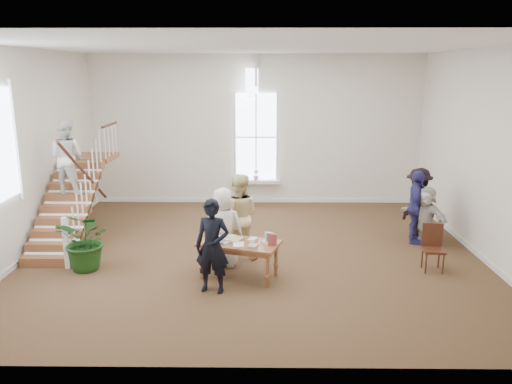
{
  "coord_description": "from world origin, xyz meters",
  "views": [
    {
      "loc": [
        0.17,
        -10.64,
        4.01
      ],
      "look_at": [
        0.05,
        0.4,
        1.32
      ],
      "focal_mm": 35.0,
      "sensor_mm": 36.0,
      "label": 1
    }
  ],
  "objects_px": {
    "library_table": "(238,246)",
    "woman_cluster_b": "(418,203)",
    "woman_cluster_c": "(426,217)",
    "floor_plant": "(87,240)",
    "elderly_woman": "(223,227)",
    "police_officer": "(212,246)",
    "person_yellow": "(239,216)",
    "woman_cluster_a": "(416,207)",
    "side_chair": "(433,245)"
  },
  "relations": [
    {
      "from": "woman_cluster_b",
      "to": "floor_plant",
      "type": "relative_size",
      "value": 1.37
    },
    {
      "from": "police_officer",
      "to": "person_yellow",
      "type": "height_order",
      "value": "person_yellow"
    },
    {
      "from": "elderly_woman",
      "to": "floor_plant",
      "type": "bearing_deg",
      "value": 6.82
    },
    {
      "from": "library_table",
      "to": "side_chair",
      "type": "bearing_deg",
      "value": 23.74
    },
    {
      "from": "woman_cluster_c",
      "to": "person_yellow",
      "type": "bearing_deg",
      "value": -111.66
    },
    {
      "from": "police_officer",
      "to": "floor_plant",
      "type": "bearing_deg",
      "value": 171.13
    },
    {
      "from": "police_officer",
      "to": "person_yellow",
      "type": "bearing_deg",
      "value": 88.91
    },
    {
      "from": "woman_cluster_a",
      "to": "side_chair",
      "type": "height_order",
      "value": "woman_cluster_a"
    },
    {
      "from": "person_yellow",
      "to": "woman_cluster_c",
      "type": "relative_size",
      "value": 1.32
    },
    {
      "from": "side_chair",
      "to": "woman_cluster_c",
      "type": "bearing_deg",
      "value": 82.79
    },
    {
      "from": "woman_cluster_b",
      "to": "floor_plant",
      "type": "bearing_deg",
      "value": -27.37
    },
    {
      "from": "woman_cluster_a",
      "to": "side_chair",
      "type": "bearing_deg",
      "value": -169.51
    },
    {
      "from": "library_table",
      "to": "woman_cluster_a",
      "type": "bearing_deg",
      "value": 44.4
    },
    {
      "from": "elderly_woman",
      "to": "woman_cluster_c",
      "type": "xyz_separation_m",
      "value": [
        4.63,
        1.3,
        -0.13
      ]
    },
    {
      "from": "person_yellow",
      "to": "woman_cluster_b",
      "type": "height_order",
      "value": "person_yellow"
    },
    {
      "from": "woman_cluster_a",
      "to": "floor_plant",
      "type": "relative_size",
      "value": 1.39
    },
    {
      "from": "library_table",
      "to": "woman_cluster_b",
      "type": "relative_size",
      "value": 1.0
    },
    {
      "from": "woman_cluster_a",
      "to": "woman_cluster_b",
      "type": "distance_m",
      "value": 0.48
    },
    {
      "from": "library_table",
      "to": "floor_plant",
      "type": "relative_size",
      "value": 1.37
    },
    {
      "from": "library_table",
      "to": "floor_plant",
      "type": "xyz_separation_m",
      "value": [
        -3.12,
        0.36,
        -0.02
      ]
    },
    {
      "from": "woman_cluster_c",
      "to": "police_officer",
      "type": "bearing_deg",
      "value": -93.79
    },
    {
      "from": "woman_cluster_c",
      "to": "woman_cluster_a",
      "type": "bearing_deg",
      "value": -170.11
    },
    {
      "from": "woman_cluster_a",
      "to": "woman_cluster_b",
      "type": "height_order",
      "value": "woman_cluster_a"
    },
    {
      "from": "person_yellow",
      "to": "woman_cluster_a",
      "type": "xyz_separation_m",
      "value": [
        4.15,
        1.0,
        -0.06
      ]
    },
    {
      "from": "elderly_woman",
      "to": "woman_cluster_c",
      "type": "distance_m",
      "value": 4.81
    },
    {
      "from": "police_officer",
      "to": "woman_cluster_b",
      "type": "bearing_deg",
      "value": 45.89
    },
    {
      "from": "person_yellow",
      "to": "woman_cluster_c",
      "type": "xyz_separation_m",
      "value": [
        4.33,
        0.8,
        -0.23
      ]
    },
    {
      "from": "woman_cluster_c",
      "to": "floor_plant",
      "type": "bearing_deg",
      "value": -110.36
    },
    {
      "from": "library_table",
      "to": "police_officer",
      "type": "bearing_deg",
      "value": -106.99
    },
    {
      "from": "police_officer",
      "to": "floor_plant",
      "type": "distance_m",
      "value": 2.87
    },
    {
      "from": "side_chair",
      "to": "woman_cluster_a",
      "type": "bearing_deg",
      "value": 90.34
    },
    {
      "from": "woman_cluster_c",
      "to": "side_chair",
      "type": "xyz_separation_m",
      "value": [
        -0.31,
        -1.45,
        -0.17
      ]
    },
    {
      "from": "police_officer",
      "to": "floor_plant",
      "type": "height_order",
      "value": "police_officer"
    },
    {
      "from": "woman_cluster_b",
      "to": "floor_plant",
      "type": "height_order",
      "value": "woman_cluster_b"
    },
    {
      "from": "person_yellow",
      "to": "floor_plant",
      "type": "xyz_separation_m",
      "value": [
        -3.07,
        -0.74,
        -0.31
      ]
    },
    {
      "from": "library_table",
      "to": "woman_cluster_b",
      "type": "height_order",
      "value": "woman_cluster_b"
    },
    {
      "from": "elderly_woman",
      "to": "woman_cluster_b",
      "type": "height_order",
      "value": "woman_cluster_b"
    },
    {
      "from": "elderly_woman",
      "to": "woman_cluster_a",
      "type": "xyz_separation_m",
      "value": [
        4.45,
        1.5,
        0.03
      ]
    },
    {
      "from": "person_yellow",
      "to": "side_chair",
      "type": "height_order",
      "value": "person_yellow"
    },
    {
      "from": "woman_cluster_a",
      "to": "floor_plant",
      "type": "xyz_separation_m",
      "value": [
        -7.22,
        -1.74,
        -0.25
      ]
    },
    {
      "from": "woman_cluster_a",
      "to": "police_officer",
      "type": "bearing_deg",
      "value": 136.02
    },
    {
      "from": "woman_cluster_a",
      "to": "woman_cluster_b",
      "type": "relative_size",
      "value": 1.01
    },
    {
      "from": "woman_cluster_a",
      "to": "woman_cluster_c",
      "type": "relative_size",
      "value": 1.24
    },
    {
      "from": "woman_cluster_b",
      "to": "elderly_woman",
      "type": "bearing_deg",
      "value": -21.01
    },
    {
      "from": "woman_cluster_a",
      "to": "library_table",
      "type": "bearing_deg",
      "value": 131.95
    },
    {
      "from": "side_chair",
      "to": "person_yellow",
      "type": "bearing_deg",
      "value": 175.51
    },
    {
      "from": "person_yellow",
      "to": "woman_cluster_a",
      "type": "distance_m",
      "value": 4.27
    },
    {
      "from": "side_chair",
      "to": "library_table",
      "type": "bearing_deg",
      "value": -168.86
    },
    {
      "from": "floor_plant",
      "to": "library_table",
      "type": "bearing_deg",
      "value": -6.54
    },
    {
      "from": "elderly_woman",
      "to": "floor_plant",
      "type": "relative_size",
      "value": 1.34
    }
  ]
}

